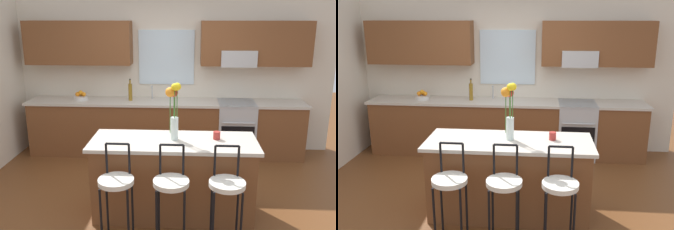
{
  "view_description": "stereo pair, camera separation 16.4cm",
  "coord_description": "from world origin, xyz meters",
  "views": [
    {
      "loc": [
        0.36,
        -3.98,
        2.27
      ],
      "look_at": [
        0.11,
        0.55,
        1.0
      ],
      "focal_mm": 37.9,
      "sensor_mm": 36.0,
      "label": 1
    },
    {
      "loc": [
        0.53,
        -3.97,
        2.27
      ],
      "look_at": [
        0.11,
        0.55,
        1.0
      ],
      "focal_mm": 37.9,
      "sensor_mm": 36.0,
      "label": 2
    }
  ],
  "objects": [
    {
      "name": "kitchen_island",
      "position": [
        0.21,
        -0.22,
        0.46
      ],
      "size": [
        1.88,
        0.72,
        0.92
      ],
      "color": "brown",
      "rests_on": "ground"
    },
    {
      "name": "fruit_bowl_oranges",
      "position": [
        -1.42,
        1.7,
        0.97
      ],
      "size": [
        0.24,
        0.24,
        0.16
      ],
      "color": "silver",
      "rests_on": "counter_run"
    },
    {
      "name": "ground_plane",
      "position": [
        0.0,
        0.0,
        0.0
      ],
      "size": [
        14.0,
        14.0,
        0.0
      ],
      "primitive_type": "plane",
      "color": "brown"
    },
    {
      "name": "sink_faucet",
      "position": [
        -0.23,
        1.84,
        1.06
      ],
      "size": [
        0.02,
        0.13,
        0.23
      ],
      "color": "#B7BABC",
      "rests_on": "counter_run"
    },
    {
      "name": "bar_stool_middle",
      "position": [
        0.21,
        -0.79,
        0.64
      ],
      "size": [
        0.36,
        0.36,
        1.04
      ],
      "color": "black",
      "rests_on": "ground"
    },
    {
      "name": "mug_ceramic",
      "position": [
        0.7,
        -0.15,
        0.97
      ],
      "size": [
        0.08,
        0.08,
        0.09
      ],
      "primitive_type": "cylinder",
      "color": "#A52D28",
      "rests_on": "kitchen_island"
    },
    {
      "name": "bar_stool_near",
      "position": [
        -0.34,
        -0.79,
        0.64
      ],
      "size": [
        0.36,
        0.36,
        1.04
      ],
      "color": "black",
      "rests_on": "ground"
    },
    {
      "name": "bar_stool_far",
      "position": [
        0.76,
        -0.79,
        0.64
      ],
      "size": [
        0.36,
        0.36,
        1.04
      ],
      "color": "black",
      "rests_on": "ground"
    },
    {
      "name": "counter_run",
      "position": [
        -0.0,
        1.7,
        0.47
      ],
      "size": [
        4.56,
        0.64,
        0.92
      ],
      "color": "brown",
      "rests_on": "ground"
    },
    {
      "name": "oven_range",
      "position": [
        1.16,
        1.68,
        0.46
      ],
      "size": [
        0.6,
        0.64,
        0.92
      ],
      "color": "#B7BABC",
      "rests_on": "ground"
    },
    {
      "name": "flower_vase",
      "position": [
        0.21,
        -0.19,
        1.31
      ],
      "size": [
        0.17,
        0.15,
        0.65
      ],
      "color": "silver",
      "rests_on": "kitchen_island"
    },
    {
      "name": "back_wall_assembly",
      "position": [
        0.02,
        1.98,
        1.51
      ],
      "size": [
        5.6,
        0.5,
        2.7
      ],
      "color": "beige",
      "rests_on": "ground"
    },
    {
      "name": "bottle_olive_oil",
      "position": [
        -0.58,
        1.7,
        1.07
      ],
      "size": [
        0.06,
        0.06,
        0.36
      ],
      "color": "olive",
      "rests_on": "counter_run"
    }
  ]
}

